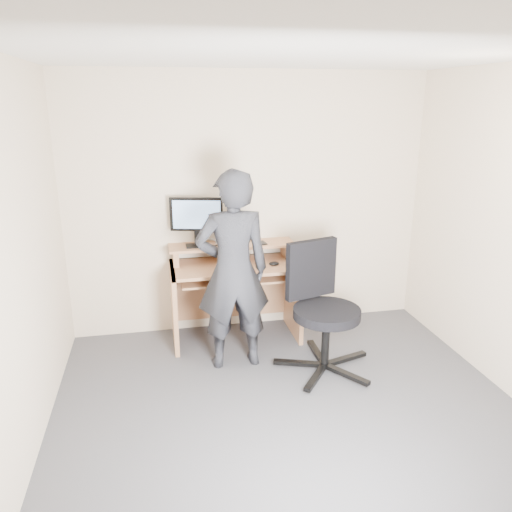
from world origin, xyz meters
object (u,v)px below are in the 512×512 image
object	(u,v)px
monitor	(197,217)
office_chair	(321,303)
person	(233,271)
desk	(234,282)

from	to	relation	value
monitor	office_chair	size ratio (longest dim) A/B	0.45
monitor	person	distance (m)	0.74
monitor	person	size ratio (longest dim) A/B	0.28
monitor	person	world-z (taller)	person
monitor	desk	bearing A→B (deg)	4.67
monitor	office_chair	distance (m)	1.39
desk	person	xyz separation A→B (m)	(-0.09, -0.57, 0.31)
desk	monitor	xyz separation A→B (m)	(-0.33, 0.05, 0.64)
desk	person	distance (m)	0.66
monitor	office_chair	world-z (taller)	monitor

